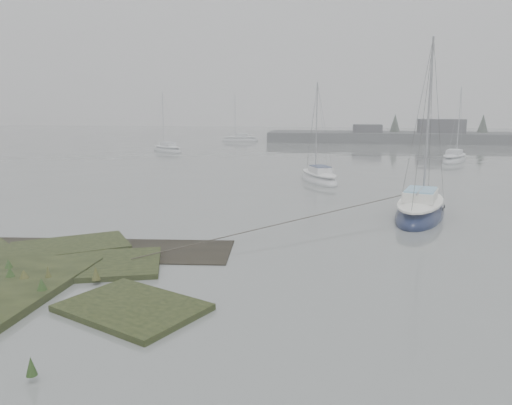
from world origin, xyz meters
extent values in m
plane|color=slate|center=(0.00, 30.00, 0.00)|extent=(160.00, 160.00, 0.00)
cube|color=#4C4F51|center=(26.00, 62.00, 0.60)|extent=(60.00, 8.00, 1.60)
cube|color=#424247|center=(10.00, 61.00, 1.40)|extent=(4.00, 3.00, 2.20)
cube|color=#424247|center=(20.00, 61.00, 1.80)|extent=(6.00, 3.00, 3.00)
cone|color=#384238|center=(14.00, 63.00, 2.20)|extent=(2.00, 2.00, 3.50)
cone|color=#384238|center=(26.00, 63.00, 2.20)|extent=(2.00, 2.00, 3.50)
ellipsoid|color=#131C3B|center=(9.62, 12.00, 0.11)|extent=(3.78, 6.68, 1.54)
ellipsoid|color=white|center=(9.62, 12.00, 0.73)|extent=(3.15, 5.78, 0.44)
cube|color=white|center=(9.54, 11.74, 1.11)|extent=(1.91, 2.47, 0.45)
cube|color=#86BCDF|center=(9.54, 11.74, 1.36)|extent=(1.78, 2.27, 0.07)
cylinder|color=#939399|center=(9.84, 12.78, 4.67)|extent=(0.10, 0.10, 7.26)
cylinder|color=#939399|center=(9.49, 11.56, 1.36)|extent=(0.79, 2.46, 0.08)
ellipsoid|color=silver|center=(4.51, 22.37, 0.09)|extent=(3.63, 5.40, 1.25)
ellipsoid|color=white|center=(4.51, 22.37, 0.59)|extent=(3.05, 4.65, 0.35)
cube|color=white|center=(4.60, 22.17, 0.90)|extent=(1.72, 2.06, 0.37)
cube|color=#1A274E|center=(4.60, 22.17, 1.10)|extent=(1.60, 1.90, 0.06)
cylinder|color=#939399|center=(4.24, 22.97, 3.79)|extent=(0.08, 0.08, 5.89)
cylinder|color=#939399|center=(4.66, 22.03, 1.10)|extent=(0.89, 1.91, 0.07)
ellipsoid|color=#A6ABAF|center=(-13.23, 42.34, 0.09)|extent=(4.98, 4.41, 1.22)
ellipsoid|color=white|center=(-13.23, 42.34, 0.58)|extent=(4.27, 3.75, 0.35)
cube|color=white|center=(-13.06, 42.21, 0.88)|extent=(2.02, 1.92, 0.36)
cube|color=#AAAEB7|center=(-13.06, 42.21, 1.08)|extent=(1.87, 1.77, 0.06)
cylinder|color=#939399|center=(-13.74, 42.74, 3.71)|extent=(0.08, 0.08, 5.76)
cylinder|color=#939399|center=(-12.95, 42.12, 1.08)|extent=(1.62, 1.30, 0.06)
ellipsoid|color=#A0A5A9|center=(16.61, 36.89, 0.09)|extent=(3.86, 5.50, 1.28)
ellipsoid|color=silver|center=(16.61, 36.89, 0.60)|extent=(3.25, 4.74, 0.36)
cube|color=silver|center=(16.51, 36.69, 0.92)|extent=(1.81, 2.12, 0.38)
cube|color=silver|center=(16.51, 36.69, 1.13)|extent=(1.67, 1.95, 0.06)
cylinder|color=#939399|center=(16.91, 37.50, 3.88)|extent=(0.08, 0.08, 6.03)
cylinder|color=#939399|center=(16.45, 36.55, 1.13)|extent=(0.98, 1.93, 0.07)
ellipsoid|color=#A4A8AD|center=(-8.20, 59.92, 0.09)|extent=(5.45, 2.15, 1.29)
ellipsoid|color=white|center=(-8.20, 59.92, 0.61)|extent=(4.74, 1.75, 0.37)
cube|color=white|center=(-7.97, 59.94, 0.93)|extent=(1.91, 1.28, 0.38)
cube|color=silver|center=(-7.97, 59.94, 1.14)|extent=(1.75, 1.19, 0.06)
cylinder|color=#939399|center=(-8.89, 59.87, 3.92)|extent=(0.08, 0.08, 6.09)
cylinder|color=#939399|center=(-7.82, 59.95, 1.14)|extent=(2.13, 0.23, 0.07)
camera|label=1|loc=(5.55, -11.96, 5.22)|focal=35.00mm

